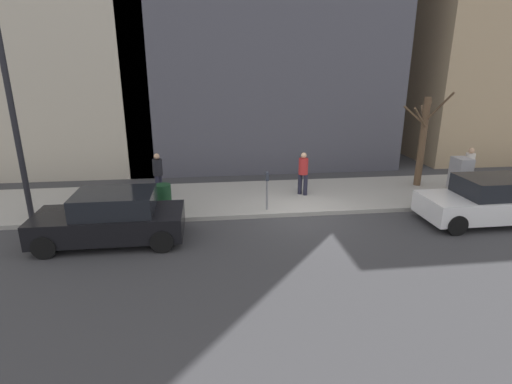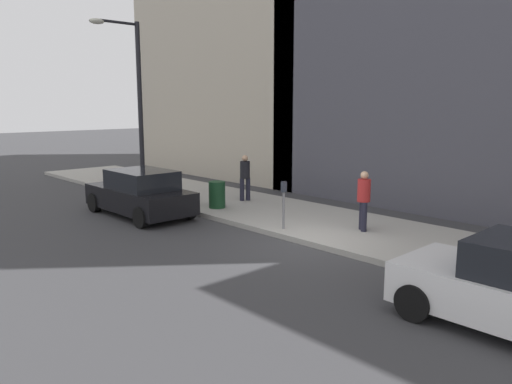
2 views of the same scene
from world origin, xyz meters
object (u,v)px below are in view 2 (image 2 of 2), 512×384
parking_meter (284,200)px  pedestrian_far_corner (245,175)px  parked_car_black (140,194)px  pedestrian_midblock (364,197)px  trash_bin (217,195)px  streetlamp (133,93)px

parking_meter → pedestrian_far_corner: 4.36m
parked_car_black → pedestrian_far_corner: bearing=-14.1°
pedestrian_midblock → pedestrian_far_corner: same height
parked_car_black → pedestrian_far_corner: pedestrian_far_corner is taller
parked_car_black → pedestrian_midblock: (3.24, -6.44, 0.35)m
parked_car_black → pedestrian_midblock: size_ratio=2.53×
trash_bin → pedestrian_far_corner: pedestrian_far_corner is taller
pedestrian_midblock → pedestrian_far_corner: size_ratio=1.00×
parked_car_black → trash_bin: (2.20, -1.26, -0.14)m
pedestrian_midblock → parked_car_black: bearing=-112.0°
parking_meter → trash_bin: bearing=82.8°
pedestrian_midblock → pedestrian_far_corner: bearing=-144.0°
parking_meter → trash_bin: parking_meter is taller
streetlamp → trash_bin: size_ratio=7.22×
trash_bin → pedestrian_far_corner: size_ratio=0.54×
parking_meter → pedestrian_far_corner: size_ratio=0.81×
parking_meter → streetlamp: 8.37m
parked_car_black → pedestrian_far_corner: 3.88m
streetlamp → pedestrian_midblock: size_ratio=3.92×
pedestrian_midblock → pedestrian_far_corner: 5.52m
parking_meter → pedestrian_far_corner: bearing=62.7°
streetlamp → pedestrian_midblock: (1.66, -9.42, -2.93)m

